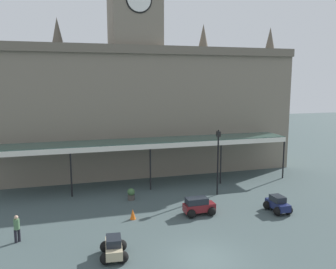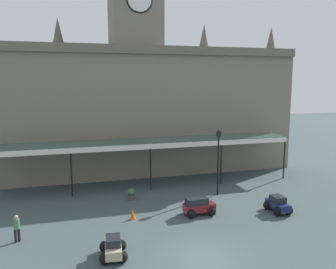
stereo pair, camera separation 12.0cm
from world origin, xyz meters
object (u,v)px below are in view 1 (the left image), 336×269
car_beige_sedan (114,249)px  planter_near_kerb (131,194)px  car_navy_sedan (278,205)px  traffic_cone (133,214)px  car_maroon_estate (199,207)px  pedestrian_crossing_forecourt (17,228)px  victorian_lamppost (218,155)px

car_beige_sedan → planter_near_kerb: (2.56, 8.94, -0.01)m
car_navy_sedan → traffic_cone: car_navy_sedan is taller
traffic_cone → car_maroon_estate: bearing=-5.9°
pedestrian_crossing_forecourt → victorian_lamppost: bearing=17.7°
car_navy_sedan → pedestrian_crossing_forecourt: pedestrian_crossing_forecourt is taller
victorian_lamppost → pedestrian_crossing_forecourt: bearing=-162.3°
victorian_lamppost → planter_near_kerb: (-7.21, 0.72, -2.90)m
pedestrian_crossing_forecourt → victorian_lamppost: size_ratio=0.30×
car_navy_sedan → planter_near_kerb: bearing=150.8°
victorian_lamppost → traffic_cone: bearing=-157.4°
planter_near_kerb → car_beige_sedan: bearing=-106.0°
planter_near_kerb → car_maroon_estate: bearing=-47.4°
car_maroon_estate → victorian_lamppost: (3.11, 3.74, 2.83)m
traffic_cone → planter_near_kerb: (0.60, 3.97, 0.13)m
car_maroon_estate → planter_near_kerb: bearing=132.6°
car_navy_sedan → car_maroon_estate: car_maroon_estate is taller
car_beige_sedan → victorian_lamppost: 13.10m
car_maroon_estate → traffic_cone: 4.72m
car_beige_sedan → traffic_cone: (1.97, 4.97, -0.14)m
car_maroon_estate → pedestrian_crossing_forecourt: size_ratio=1.36×
pedestrian_crossing_forecourt → traffic_cone: size_ratio=2.31×
car_beige_sedan → car_maroon_estate: bearing=34.0°
pedestrian_crossing_forecourt → planter_near_kerb: size_ratio=1.74×
car_navy_sedan → traffic_cone: bearing=171.6°
victorian_lamppost → car_navy_sedan: bearing=-60.9°
pedestrian_crossing_forecourt → traffic_cone: (7.25, 1.54, -0.55)m
car_maroon_estate → car_beige_sedan: car_maroon_estate is taller
traffic_cone → car_navy_sedan: bearing=-8.4°
planter_near_kerb → pedestrian_crossing_forecourt: bearing=-144.9°
car_beige_sedan → pedestrian_crossing_forecourt: bearing=147.0°
car_beige_sedan → car_navy_sedan: bearing=15.4°
car_maroon_estate → planter_near_kerb: car_maroon_estate is taller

